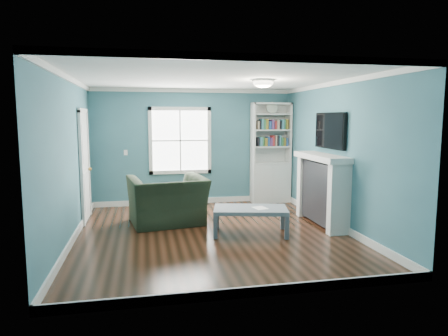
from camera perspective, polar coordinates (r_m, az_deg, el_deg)
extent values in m
plane|color=black|center=(6.88, -1.67, -9.33)|extent=(5.00, 5.00, 0.00)
plane|color=#366372|center=(9.10, -4.39, 3.01)|extent=(4.50, 0.00, 4.50)
plane|color=#366372|center=(4.21, 4.07, -1.74)|extent=(4.50, 0.00, 4.50)
plane|color=#366372|center=(6.63, -21.24, 1.03)|extent=(0.00, 5.00, 5.00)
plane|color=#366372|center=(7.35, 15.85, 1.79)|extent=(0.00, 5.00, 5.00)
plane|color=white|center=(6.63, -1.75, 12.76)|extent=(5.00, 5.00, 0.00)
cube|color=white|center=(9.25, -4.30, -4.68)|extent=(4.50, 0.03, 0.12)
cube|color=white|center=(4.58, 3.88, -17.24)|extent=(4.50, 0.03, 0.12)
cube|color=white|center=(6.86, -20.65, -9.31)|extent=(0.03, 5.00, 0.12)
cube|color=white|center=(7.56, 15.43, -7.61)|extent=(0.03, 5.00, 0.12)
cube|color=white|center=(9.07, -4.45, 10.96)|extent=(4.50, 0.04, 0.08)
cube|color=white|center=(4.22, 4.15, 15.46)|extent=(4.50, 0.04, 0.08)
cube|color=white|center=(6.63, -21.57, 11.94)|extent=(0.04, 5.00, 0.08)
cube|color=white|center=(7.34, 16.05, 11.63)|extent=(0.04, 5.00, 0.08)
cube|color=white|center=(9.05, -6.28, 3.92)|extent=(1.24, 0.01, 1.34)
cube|color=white|center=(9.00, -10.47, 3.83)|extent=(0.08, 0.06, 1.50)
cube|color=white|center=(9.12, -2.13, 3.98)|extent=(0.08, 0.06, 1.50)
cube|color=white|center=(9.10, -6.21, -0.55)|extent=(1.40, 0.06, 0.08)
cube|color=white|center=(9.02, -6.33, 8.42)|extent=(1.40, 0.06, 0.08)
cube|color=white|center=(9.03, -6.27, 3.91)|extent=(1.24, 0.03, 0.03)
cube|color=white|center=(9.03, -6.27, 3.91)|extent=(0.03, 0.03, 1.34)
cube|color=silver|center=(9.38, 6.62, -2.12)|extent=(0.90, 0.35, 0.90)
cube|color=silver|center=(9.14, 4.15, 4.91)|extent=(0.04, 0.35, 1.40)
cube|color=silver|center=(9.41, 9.22, 4.90)|extent=(0.04, 0.35, 1.40)
cube|color=silver|center=(9.42, 6.41, 4.95)|extent=(0.90, 0.02, 1.40)
cube|color=silver|center=(9.27, 6.78, 9.12)|extent=(0.90, 0.35, 0.04)
cube|color=silver|center=(9.32, 6.66, 0.73)|extent=(0.84, 0.33, 0.03)
cube|color=silver|center=(9.28, 6.70, 3.06)|extent=(0.84, 0.33, 0.03)
cube|color=silver|center=(9.26, 6.73, 5.41)|extent=(0.84, 0.33, 0.03)
cube|color=silver|center=(9.26, 6.76, 7.64)|extent=(0.84, 0.33, 0.03)
cube|color=black|center=(9.26, 6.75, 3.83)|extent=(0.70, 0.25, 0.22)
cube|color=teal|center=(9.24, 6.78, 6.18)|extent=(0.70, 0.25, 0.22)
cylinder|color=beige|center=(9.22, 6.87, 8.54)|extent=(0.26, 0.06, 0.26)
cube|color=black|center=(7.55, 13.90, -3.37)|extent=(0.30, 1.20, 1.10)
cube|color=black|center=(7.58, 13.71, -4.87)|extent=(0.22, 0.65, 0.70)
cube|color=silver|center=(6.95, 16.11, -4.34)|extent=(0.36, 0.16, 1.20)
cube|color=silver|center=(8.14, 11.76, -2.56)|extent=(0.36, 0.16, 1.20)
cube|color=silver|center=(7.45, 13.77, 1.54)|extent=(0.44, 1.58, 0.10)
cube|color=black|center=(7.48, 14.92, 5.17)|extent=(0.06, 1.10, 0.65)
cube|color=silver|center=(8.03, -19.31, 0.12)|extent=(0.04, 0.80, 2.05)
cube|color=white|center=(7.59, -19.69, -0.28)|extent=(0.05, 0.08, 2.13)
cube|color=white|center=(8.48, -18.83, 0.48)|extent=(0.05, 0.08, 2.13)
cube|color=white|center=(7.98, -19.55, 7.73)|extent=(0.05, 0.98, 0.08)
sphere|color=#BF8C3F|center=(8.33, -18.60, -0.14)|extent=(0.07, 0.07, 0.07)
ellipsoid|color=white|center=(6.93, 5.62, 11.99)|extent=(0.34, 0.34, 0.15)
cylinder|color=white|center=(6.93, 5.63, 12.36)|extent=(0.38, 0.38, 0.03)
cube|color=white|center=(9.03, -13.86, 2.16)|extent=(0.08, 0.01, 0.12)
imported|color=black|center=(7.44, -8.10, -3.49)|extent=(1.47, 1.08, 1.18)
cube|color=#505660|center=(6.55, -1.23, -8.45)|extent=(0.08, 0.08, 0.38)
cube|color=#505660|center=(6.60, 8.98, -8.42)|extent=(0.08, 0.08, 0.38)
cube|color=#505660|center=(7.13, -1.00, -7.15)|extent=(0.08, 0.08, 0.38)
cube|color=#505660|center=(7.18, 8.36, -7.14)|extent=(0.08, 0.08, 0.38)
cube|color=slate|center=(6.79, 3.80, -5.97)|extent=(1.35, 0.93, 0.07)
cube|color=white|center=(6.77, 5.19, -5.71)|extent=(0.26, 0.30, 0.00)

